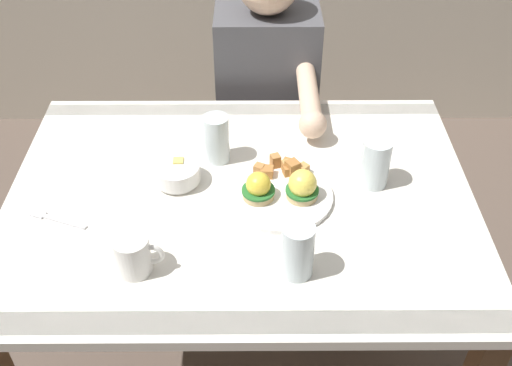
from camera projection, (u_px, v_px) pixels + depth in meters
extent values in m
plane|color=brown|center=(244.00, 360.00, 2.03)|extent=(6.00, 6.00, 0.00)
cube|color=white|center=(240.00, 199.00, 1.56)|extent=(1.20, 0.90, 0.03)
cube|color=#3F7F51|center=(237.00, 323.00, 1.25)|extent=(1.20, 0.06, 0.00)
cube|color=#3F7F51|center=(242.00, 110.00, 1.86)|extent=(1.20, 0.06, 0.00)
cube|color=brown|center=(86.00, 203.00, 2.11)|extent=(0.06, 0.06, 0.71)
cube|color=brown|center=(401.00, 202.00, 2.11)|extent=(0.06, 0.06, 0.71)
cylinder|color=white|center=(280.00, 196.00, 1.54)|extent=(0.27, 0.27, 0.01)
cylinder|color=tan|center=(258.00, 194.00, 1.52)|extent=(0.08, 0.08, 0.02)
cylinder|color=#286B2D|center=(258.00, 190.00, 1.51)|extent=(0.08, 0.08, 0.01)
sphere|color=yellow|center=(258.00, 184.00, 1.50)|extent=(0.06, 0.06, 0.06)
cylinder|color=tan|center=(302.00, 194.00, 1.52)|extent=(0.08, 0.08, 0.02)
cylinder|color=#286B2D|center=(302.00, 190.00, 1.52)|extent=(0.08, 0.08, 0.01)
sphere|color=#F7DB56|center=(303.00, 183.00, 1.50)|extent=(0.07, 0.07, 0.07)
cube|color=tan|center=(303.00, 169.00, 1.59)|extent=(0.03, 0.03, 0.03)
cube|color=#AD7038|center=(267.00, 172.00, 1.58)|extent=(0.03, 0.03, 0.03)
cube|color=#B77A42|center=(259.00, 169.00, 1.59)|extent=(0.03, 0.03, 0.03)
cube|color=tan|center=(286.00, 166.00, 1.60)|extent=(0.03, 0.03, 0.03)
cube|color=#AD7038|center=(292.00, 168.00, 1.59)|extent=(0.04, 0.04, 0.04)
cube|color=#B77A42|center=(275.00, 161.00, 1.61)|extent=(0.03, 0.03, 0.04)
cube|color=#AD7038|center=(288.00, 170.00, 1.59)|extent=(0.03, 0.03, 0.03)
cube|color=#AD7038|center=(287.00, 164.00, 1.61)|extent=(0.03, 0.03, 0.03)
cylinder|color=white|center=(178.00, 181.00, 1.59)|extent=(0.10, 0.10, 0.01)
cylinder|color=white|center=(177.00, 173.00, 1.57)|extent=(0.12, 0.12, 0.04)
cube|color=#F4DB66|center=(179.00, 164.00, 1.58)|extent=(0.03, 0.03, 0.03)
cube|color=#F4A85B|center=(177.00, 174.00, 1.57)|extent=(0.04, 0.04, 0.03)
cube|color=#F4A85B|center=(170.00, 166.00, 1.58)|extent=(0.04, 0.04, 0.03)
cube|color=#B7E093|center=(182.00, 173.00, 1.57)|extent=(0.03, 0.03, 0.02)
cube|color=#B7E093|center=(174.00, 175.00, 1.55)|extent=(0.03, 0.03, 0.03)
cylinder|color=white|center=(133.00, 255.00, 1.33)|extent=(0.08, 0.08, 0.09)
cylinder|color=black|center=(130.00, 242.00, 1.30)|extent=(0.07, 0.07, 0.01)
torus|color=white|center=(152.00, 254.00, 1.33)|extent=(0.06, 0.01, 0.06)
cube|color=silver|center=(65.00, 222.00, 1.47)|extent=(0.12, 0.05, 0.00)
cube|color=silver|center=(38.00, 214.00, 1.50)|extent=(0.04, 0.03, 0.00)
cylinder|color=silver|center=(298.00, 250.00, 1.31)|extent=(0.07, 0.07, 0.14)
cylinder|color=silver|center=(297.00, 256.00, 1.32)|extent=(0.07, 0.07, 0.10)
cylinder|color=silver|center=(375.00, 163.00, 1.55)|extent=(0.08, 0.08, 0.13)
cylinder|color=silver|center=(374.00, 171.00, 1.56)|extent=(0.07, 0.07, 0.08)
cylinder|color=silver|center=(217.00, 139.00, 1.63)|extent=(0.07, 0.07, 0.14)
cylinder|color=silver|center=(217.00, 146.00, 1.64)|extent=(0.06, 0.06, 0.09)
cylinder|color=#33333D|center=(242.00, 205.00, 2.29)|extent=(0.11, 0.11, 0.45)
cylinder|color=#33333D|center=(290.00, 205.00, 2.29)|extent=(0.11, 0.11, 0.45)
cube|color=#4C4C51|center=(267.00, 82.00, 2.06)|extent=(0.34, 0.20, 0.50)
cylinder|color=beige|center=(309.00, 96.00, 1.81)|extent=(0.06, 0.30, 0.06)
sphere|color=beige|center=(313.00, 125.00, 1.69)|extent=(0.08, 0.08, 0.08)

